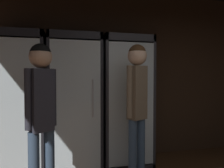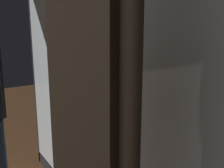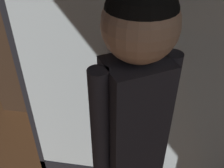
% 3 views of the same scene
% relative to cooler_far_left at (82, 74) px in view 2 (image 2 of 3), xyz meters
% --- Properties ---
extents(cooler_far_left, '(0.73, 0.65, 1.96)m').
position_rel_cooler_far_left_xyz_m(cooler_far_left, '(0.00, 0.00, 0.00)').
color(cooler_far_left, black).
rests_on(cooler_far_left, ground).
extents(cooler_left, '(0.73, 0.65, 1.96)m').
position_rel_cooler_far_left_xyz_m(cooler_left, '(0.76, 0.00, 0.00)').
color(cooler_left, black).
rests_on(cooler_left, ground).
extents(shopper_far, '(0.30, 0.23, 1.75)m').
position_rel_cooler_far_left_xyz_m(shopper_far, '(1.47, -0.72, 0.17)').
color(shopper_far, '#384C66').
rests_on(shopper_far, ground).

